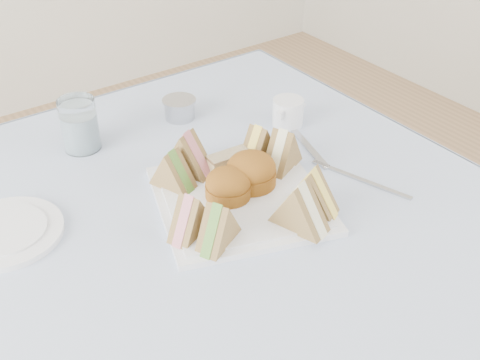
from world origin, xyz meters
TOP-DOWN VIEW (x-y plane):
  - table at (0.00, 0.00)m, footprint 0.90×0.90m
  - tablecloth at (0.00, 0.00)m, footprint 1.02×1.02m
  - serving_plate at (0.05, -0.03)m, footprint 0.37×0.37m
  - sandwich_fl_a at (-0.07, -0.07)m, footprint 0.10×0.07m
  - sandwich_fl_b at (-0.05, -0.11)m, footprint 0.10×0.08m
  - sandwich_fr_a at (0.13, -0.13)m, footprint 0.08×0.11m
  - sandwich_fr_b at (0.09, -0.16)m, footprint 0.08×0.11m
  - sandwich_bl_a at (-0.03, 0.07)m, footprint 0.07×0.10m
  - sandwich_bl_b at (0.02, 0.09)m, footprint 0.09×0.11m
  - sandwich_br_a at (0.18, 0.00)m, footprint 0.10×0.08m
  - sandwich_br_b at (0.15, 0.05)m, footprint 0.10×0.07m
  - scone_left at (0.04, -0.02)m, footprint 0.11×0.11m
  - scone_right at (0.09, -0.01)m, footprint 0.11×0.11m
  - pastry_slice at (0.09, 0.05)m, footprint 0.08×0.04m
  - side_plate at (-0.32, 0.12)m, footprint 0.22×0.22m
  - water_glass at (-0.10, 0.31)m, footprint 0.09×0.09m
  - tea_strainer at (0.13, 0.30)m, footprint 0.09×0.09m
  - knife at (0.28, 0.04)m, footprint 0.06×0.18m
  - fork at (0.29, -0.13)m, footprint 0.06×0.17m
  - creamer_jug at (0.31, 0.14)m, footprint 0.09×0.09m

SIDE VIEW (x-z plane):
  - table at x=0.00m, z-range 0.00..0.74m
  - tablecloth at x=0.00m, z-range 0.74..0.75m
  - knife at x=0.28m, z-range 0.75..0.75m
  - fork at x=0.29m, z-range 0.75..0.75m
  - side_plate at x=-0.32m, z-range 0.75..0.76m
  - serving_plate at x=0.05m, z-range 0.75..0.76m
  - tea_strainer at x=0.13m, z-range 0.75..0.79m
  - creamer_jug at x=0.31m, z-range 0.75..0.81m
  - pastry_slice at x=0.09m, z-range 0.76..0.80m
  - scone_left at x=0.04m, z-range 0.76..0.81m
  - scone_right at x=0.09m, z-range 0.76..0.82m
  - sandwich_fl_a at x=-0.07m, z-range 0.76..0.84m
  - sandwich_bl_a at x=-0.03m, z-range 0.76..0.84m
  - sandwich_br_b at x=0.15m, z-range 0.76..0.84m
  - sandwich_fl_b at x=-0.05m, z-range 0.76..0.84m
  - sandwich_br_a at x=0.18m, z-range 0.76..0.84m
  - sandwich_fr_a at x=0.13m, z-range 0.76..0.84m
  - water_glass at x=-0.10m, z-range 0.75..0.86m
  - sandwich_fr_b at x=0.09m, z-range 0.76..0.85m
  - sandwich_bl_b at x=0.02m, z-range 0.76..0.85m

